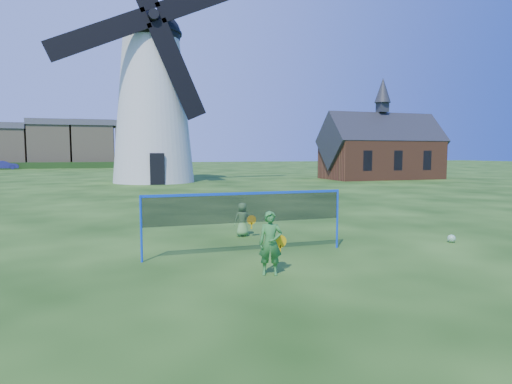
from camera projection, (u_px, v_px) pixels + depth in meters
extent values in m
plane|color=black|center=(254.00, 254.00, 10.71)|extent=(220.00, 220.00, 0.00)
ellipsoid|color=black|center=(151.00, 33.00, 35.90)|extent=(4.89, 4.89, 3.67)
cylinder|color=black|center=(151.00, 33.00, 35.90)|extent=(5.07, 5.07, 0.20)
cube|color=black|center=(157.00, 169.00, 33.74)|extent=(1.13, 0.14, 2.49)
cube|color=black|center=(155.00, 113.00, 34.00)|extent=(0.79, 0.14, 1.02)
cube|color=black|center=(154.00, 67.00, 34.18)|extent=(0.68, 0.14, 0.91)
cylinder|color=black|center=(153.00, 16.00, 33.58)|extent=(0.79, 1.36, 0.79)
cylinder|color=black|center=(149.00, 30.00, 38.49)|extent=(2.49, 0.14, 2.49)
cylinder|color=black|center=(149.00, 28.00, 37.95)|extent=(0.16, 2.04, 0.16)
cube|color=black|center=(98.00, 34.00, 32.25)|extent=(7.90, 0.11, 4.59)
cube|color=black|center=(177.00, 70.00, 34.20)|extent=(4.59, 0.11, 7.90)
cube|color=brown|center=(381.00, 160.00, 41.69)|extent=(10.86, 5.43, 3.62)
cube|color=#2D3035|center=(381.00, 141.00, 41.52)|extent=(11.41, 5.53, 5.53)
cube|color=#2D3035|center=(382.00, 107.00, 41.23)|extent=(0.91, 0.91, 0.91)
cone|color=#2D3035|center=(383.00, 90.00, 41.08)|extent=(1.54, 1.54, 2.35)
cube|color=black|center=(367.00, 161.00, 38.20)|extent=(0.91, 0.09, 1.81)
cube|color=black|center=(398.00, 161.00, 39.15)|extent=(0.91, 0.09, 1.81)
cube|color=black|center=(427.00, 160.00, 40.10)|extent=(0.91, 0.09, 1.81)
cylinder|color=blue|center=(141.00, 229.00, 9.83)|extent=(0.05, 0.05, 1.55)
cylinder|color=blue|center=(337.00, 219.00, 11.34)|extent=(0.05, 0.05, 1.55)
cube|color=black|center=(246.00, 208.00, 10.55)|extent=(5.00, 0.01, 0.70)
cube|color=blue|center=(246.00, 193.00, 10.52)|extent=(5.00, 0.02, 0.06)
imported|color=#317B32|center=(270.00, 243.00, 8.83)|extent=(0.56, 0.46, 1.32)
cylinder|color=yellow|center=(280.00, 241.00, 9.09)|extent=(0.28, 0.02, 0.28)
cube|color=yellow|center=(280.00, 249.00, 9.11)|extent=(0.03, 0.02, 0.20)
imported|color=#5FA14D|center=(242.00, 219.00, 12.96)|extent=(0.51, 0.34, 1.02)
cylinder|color=yellow|center=(252.00, 220.00, 12.82)|extent=(0.28, 0.02, 0.28)
cube|color=yellow|center=(252.00, 225.00, 12.83)|extent=(0.03, 0.02, 0.20)
sphere|color=green|center=(452.00, 239.00, 12.08)|extent=(0.22, 0.22, 0.22)
cube|color=tan|center=(4.00, 149.00, 72.31)|extent=(7.53, 8.00, 6.40)
cube|color=#4C4C54|center=(3.00, 126.00, 71.97)|extent=(7.83, 8.40, 1.00)
cube|color=tan|center=(52.00, 147.00, 74.47)|extent=(6.48, 8.00, 7.13)
cube|color=#4C4C54|center=(51.00, 123.00, 74.10)|extent=(6.78, 8.40, 1.00)
cube|color=tan|center=(94.00, 147.00, 76.54)|extent=(6.66, 8.00, 7.16)
cube|color=#4C4C54|center=(94.00, 124.00, 76.17)|extent=(6.96, 8.40, 1.00)
cube|color=tan|center=(137.00, 147.00, 78.74)|extent=(7.37, 8.00, 7.12)
cube|color=#4C4C54|center=(136.00, 125.00, 78.37)|extent=(7.67, 8.40, 1.00)
imported|color=navy|center=(4.00, 165.00, 65.29)|extent=(4.14, 2.11, 1.30)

